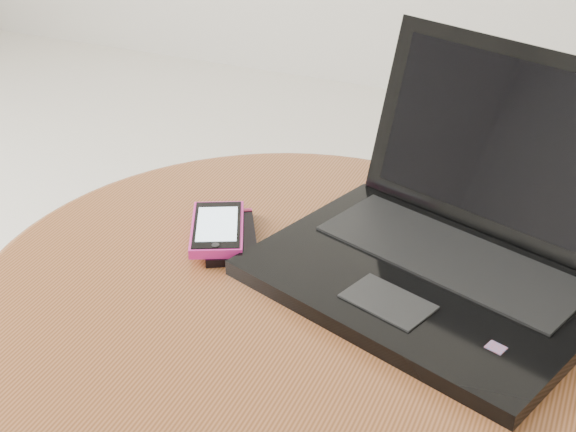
% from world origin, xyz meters
% --- Properties ---
extents(table, '(0.66, 0.66, 0.53)m').
position_xyz_m(table, '(0.11, 0.11, 0.41)').
color(table, '#622A13').
rests_on(table, ground).
extents(laptop, '(0.41, 0.39, 0.22)m').
position_xyz_m(laptop, '(0.26, 0.21, 0.57)').
color(laptop, black).
rests_on(laptop, table).
extents(phone_black, '(0.10, 0.12, 0.01)m').
position_xyz_m(phone_black, '(0.02, 0.18, 0.53)').
color(phone_black, black).
rests_on(phone_black, table).
extents(phone_pink, '(0.10, 0.12, 0.01)m').
position_xyz_m(phone_pink, '(0.00, 0.17, 0.54)').
color(phone_pink, '#DA258E').
rests_on(phone_pink, phone_black).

